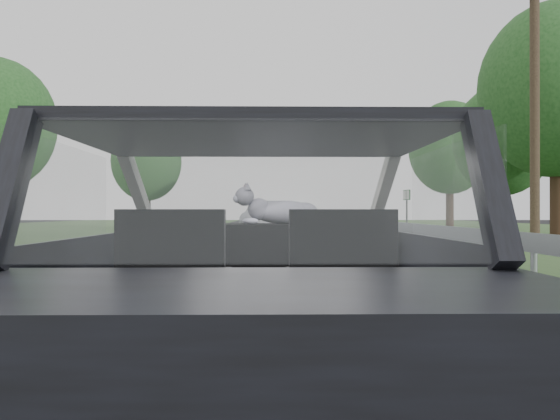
{
  "coord_description": "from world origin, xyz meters",
  "views": [
    {
      "loc": [
        0.06,
        -2.94,
        1.08
      ],
      "look_at": [
        0.12,
        0.57,
        1.09
      ],
      "focal_mm": 35.0,
      "sensor_mm": 36.0,
      "label": 1
    }
  ],
  "objects_px": {
    "subject_car": "(259,277)",
    "cat": "(285,211)",
    "highway_sign": "(407,211)",
    "utility_pole": "(535,108)",
    "other_car": "(270,219)"
  },
  "relations": [
    {
      "from": "subject_car",
      "to": "highway_sign",
      "type": "distance_m",
      "value": 27.08
    },
    {
      "from": "cat",
      "to": "utility_pole",
      "type": "height_order",
      "value": "utility_pole"
    },
    {
      "from": "other_car",
      "to": "utility_pole",
      "type": "xyz_separation_m",
      "value": [
        7.33,
        -8.8,
        3.15
      ]
    },
    {
      "from": "cat",
      "to": "highway_sign",
      "type": "relative_size",
      "value": 0.26
    },
    {
      "from": "cat",
      "to": "highway_sign",
      "type": "height_order",
      "value": "highway_sign"
    },
    {
      "from": "cat",
      "to": "subject_car",
      "type": "bearing_deg",
      "value": -118.62
    },
    {
      "from": "cat",
      "to": "utility_pole",
      "type": "bearing_deg",
      "value": 43.87
    },
    {
      "from": "cat",
      "to": "other_car",
      "type": "relative_size",
      "value": 0.12
    },
    {
      "from": "other_car",
      "to": "subject_car",
      "type": "bearing_deg",
      "value": -80.33
    },
    {
      "from": "subject_car",
      "to": "highway_sign",
      "type": "height_order",
      "value": "highway_sign"
    },
    {
      "from": "subject_car",
      "to": "cat",
      "type": "distance_m",
      "value": 0.7
    },
    {
      "from": "subject_car",
      "to": "utility_pole",
      "type": "bearing_deg",
      "value": 58.41
    },
    {
      "from": "other_car",
      "to": "highway_sign",
      "type": "bearing_deg",
      "value": 45.78
    },
    {
      "from": "utility_pole",
      "to": "cat",
      "type": "bearing_deg",
      "value": -122.33
    },
    {
      "from": "cat",
      "to": "other_car",
      "type": "height_order",
      "value": "other_car"
    }
  ]
}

